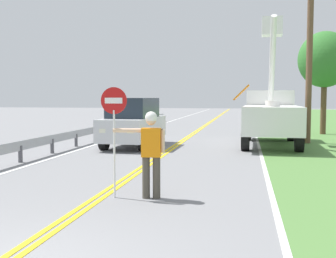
{
  "coord_description": "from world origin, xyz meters",
  "views": [
    {
      "loc": [
        3.03,
        -4.15,
        2.11
      ],
      "look_at": [
        0.8,
        7.83,
        1.2
      ],
      "focal_mm": 44.87,
      "sensor_mm": 36.0,
      "label": 1
    }
  ],
  "objects_px": {
    "stop_sign_paddle": "(114,117)",
    "utility_pole_near": "(310,48)",
    "flagger_worker": "(151,149)",
    "oncoming_suv_nearest": "(134,122)",
    "utility_bucket_truck": "(271,113)",
    "roadside_tree_verge": "(325,60)"
  },
  "relations": [
    {
      "from": "flagger_worker",
      "to": "utility_bucket_truck",
      "type": "xyz_separation_m",
      "value": [
        3.04,
        10.97,
        0.38
      ]
    },
    {
      "from": "utility_bucket_truck",
      "to": "utility_pole_near",
      "type": "relative_size",
      "value": 0.82
    },
    {
      "from": "flagger_worker",
      "to": "stop_sign_paddle",
      "type": "xyz_separation_m",
      "value": [
        -0.76,
        -0.09,
        0.66
      ]
    },
    {
      "from": "flagger_worker",
      "to": "utility_bucket_truck",
      "type": "relative_size",
      "value": 0.27
    },
    {
      "from": "oncoming_suv_nearest",
      "to": "utility_pole_near",
      "type": "xyz_separation_m",
      "value": [
        7.6,
        2.8,
        3.31
      ]
    },
    {
      "from": "stop_sign_paddle",
      "to": "utility_pole_near",
      "type": "xyz_separation_m",
      "value": [
        5.54,
        11.9,
        2.66
      ]
    },
    {
      "from": "oncoming_suv_nearest",
      "to": "utility_pole_near",
      "type": "height_order",
      "value": "utility_pole_near"
    },
    {
      "from": "stop_sign_paddle",
      "to": "oncoming_suv_nearest",
      "type": "height_order",
      "value": "stop_sign_paddle"
    },
    {
      "from": "utility_bucket_truck",
      "to": "utility_pole_near",
      "type": "xyz_separation_m",
      "value": [
        1.74,
        0.84,
        2.95
      ]
    },
    {
      "from": "oncoming_suv_nearest",
      "to": "utility_pole_near",
      "type": "relative_size",
      "value": 0.55
    },
    {
      "from": "flagger_worker",
      "to": "oncoming_suv_nearest",
      "type": "xyz_separation_m",
      "value": [
        -2.82,
        9.01,
        0.01
      ]
    },
    {
      "from": "flagger_worker",
      "to": "utility_bucket_truck",
      "type": "bearing_deg",
      "value": 74.52
    },
    {
      "from": "flagger_worker",
      "to": "utility_pole_near",
      "type": "height_order",
      "value": "utility_pole_near"
    },
    {
      "from": "flagger_worker",
      "to": "oncoming_suv_nearest",
      "type": "relative_size",
      "value": 0.39
    },
    {
      "from": "roadside_tree_verge",
      "to": "stop_sign_paddle",
      "type": "bearing_deg",
      "value": -112.58
    },
    {
      "from": "flagger_worker",
      "to": "stop_sign_paddle",
      "type": "height_order",
      "value": "stop_sign_paddle"
    },
    {
      "from": "utility_pole_near",
      "to": "utility_bucket_truck",
      "type": "bearing_deg",
      "value": -154.13
    },
    {
      "from": "oncoming_suv_nearest",
      "to": "stop_sign_paddle",
      "type": "bearing_deg",
      "value": -77.25
    },
    {
      "from": "roadside_tree_verge",
      "to": "utility_pole_near",
      "type": "bearing_deg",
      "value": -106.82
    },
    {
      "from": "stop_sign_paddle",
      "to": "utility_bucket_truck",
      "type": "distance_m",
      "value": 11.69
    },
    {
      "from": "flagger_worker",
      "to": "utility_bucket_truck",
      "type": "distance_m",
      "value": 11.39
    },
    {
      "from": "utility_bucket_truck",
      "to": "flagger_worker",
      "type": "bearing_deg",
      "value": -105.48
    }
  ]
}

